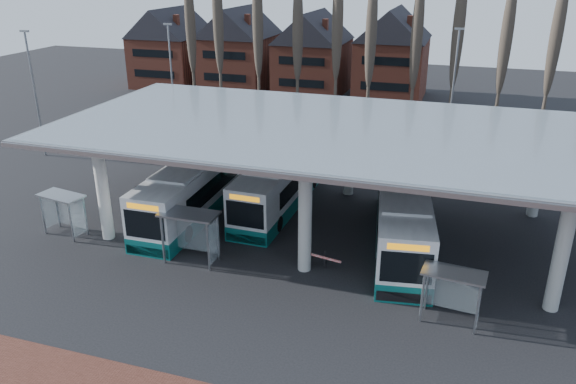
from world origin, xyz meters
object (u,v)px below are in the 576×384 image
(shelter_0, at_px, (64,205))
(bus_1, at_px, (281,182))
(shelter_1, at_px, (191,225))
(shelter_2, at_px, (453,284))
(bus_2, at_px, (402,216))
(bus_0, at_px, (197,187))

(shelter_0, bearing_deg, bus_1, 46.58)
(shelter_1, height_order, shelter_2, shelter_1)
(bus_2, bearing_deg, bus_1, 150.71)
(bus_0, relative_size, shelter_1, 4.14)
(bus_1, height_order, bus_2, bus_2)
(bus_0, bearing_deg, bus_1, 28.99)
(shelter_1, distance_m, shelter_2, 13.64)
(bus_0, distance_m, bus_2, 13.10)
(bus_2, distance_m, shelter_1, 11.87)
(shelter_0, relative_size, shelter_2, 1.02)
(bus_0, height_order, shelter_2, bus_0)
(bus_1, distance_m, bus_2, 8.86)
(bus_1, relative_size, shelter_0, 4.19)
(shelter_0, bearing_deg, bus_0, 51.21)
(bus_2, xyz_separation_m, shelter_0, (-19.08, -4.89, 0.16))
(bus_0, relative_size, bus_1, 1.05)
(bus_0, xyz_separation_m, shelter_0, (-5.98, -5.25, 0.17))
(shelter_0, distance_m, shelter_2, 22.27)
(bus_2, relative_size, shelter_2, 4.58)
(bus_1, relative_size, bus_2, 0.93)
(bus_0, distance_m, shelter_0, 7.97)
(bus_2, bearing_deg, shelter_0, -174.18)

